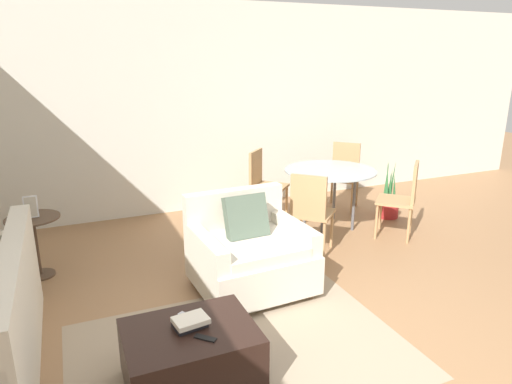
# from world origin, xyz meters

# --- Properties ---
(wall_back) EXTENTS (12.00, 0.06, 2.75)m
(wall_back) POSITION_xyz_m (0.00, 3.94, 1.38)
(wall_back) COLOR beige
(wall_back) RESTS_ON ground_plane
(area_rug) EXTENTS (2.39, 1.68, 0.01)m
(area_rug) POSITION_xyz_m (-0.50, 0.66, 0.00)
(area_rug) COLOR gray
(area_rug) RESTS_ON ground_plane
(armchair) EXTENTS (1.02, 0.93, 0.88)m
(armchair) POSITION_xyz_m (-0.09, 1.50, 0.34)
(armchair) COLOR beige
(armchair) RESTS_ON ground_plane
(ottoman) EXTENTS (0.82, 0.62, 0.41)m
(ottoman) POSITION_xyz_m (-0.92, 0.45, 0.22)
(ottoman) COLOR black
(ottoman) RESTS_ON ground_plane
(book_stack) EXTENTS (0.23, 0.19, 0.07)m
(book_stack) POSITION_xyz_m (-0.91, 0.48, 0.44)
(book_stack) COLOR black
(book_stack) RESTS_ON ottoman
(tv_remote_primary) EXTENTS (0.10, 0.14, 0.01)m
(tv_remote_primary) POSITION_xyz_m (-0.90, 0.60, 0.41)
(tv_remote_primary) COLOR #B7B7BC
(tv_remote_primary) RESTS_ON ottoman
(tv_remote_secondary) EXTENTS (0.13, 0.13, 0.01)m
(tv_remote_secondary) POSITION_xyz_m (-0.86, 0.32, 0.41)
(tv_remote_secondary) COLOR black
(tv_remote_secondary) RESTS_ON ottoman
(side_table) EXTENTS (0.49, 0.49, 0.61)m
(side_table) POSITION_xyz_m (-1.87, 2.52, 0.43)
(side_table) COLOR #4C3828
(side_table) RESTS_ON ground_plane
(picture_frame) EXTENTS (0.13, 0.07, 0.21)m
(picture_frame) POSITION_xyz_m (-1.87, 2.52, 0.71)
(picture_frame) COLOR silver
(picture_frame) RESTS_ON side_table
(dining_table) EXTENTS (1.11, 1.11, 0.74)m
(dining_table) POSITION_xyz_m (1.41, 2.58, 0.66)
(dining_table) COLOR #99A8AD
(dining_table) RESTS_ON ground_plane
(dining_chair_near_left) EXTENTS (0.59, 0.59, 0.90)m
(dining_chair_near_left) POSITION_xyz_m (0.79, 1.96, 0.52)
(dining_chair_near_left) COLOR tan
(dining_chair_near_left) RESTS_ON ground_plane
(dining_chair_near_right) EXTENTS (0.59, 0.59, 0.90)m
(dining_chair_near_right) POSITION_xyz_m (2.03, 1.96, 0.52)
(dining_chair_near_right) COLOR tan
(dining_chair_near_right) RESTS_ON ground_plane
(dining_chair_far_left) EXTENTS (0.59, 0.59, 0.90)m
(dining_chair_far_left) POSITION_xyz_m (0.79, 3.19, 0.52)
(dining_chair_far_left) COLOR tan
(dining_chair_far_left) RESTS_ON ground_plane
(dining_chair_far_right) EXTENTS (0.59, 0.59, 0.90)m
(dining_chair_far_right) POSITION_xyz_m (2.03, 3.19, 0.52)
(dining_chair_far_right) COLOR tan
(dining_chair_far_right) RESTS_ON ground_plane
(potted_plant_small) EXTENTS (0.26, 0.26, 0.77)m
(potted_plant_small) POSITION_xyz_m (2.34, 2.58, 0.20)
(potted_plant_small) COLOR maroon
(potted_plant_small) RESTS_ON ground_plane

